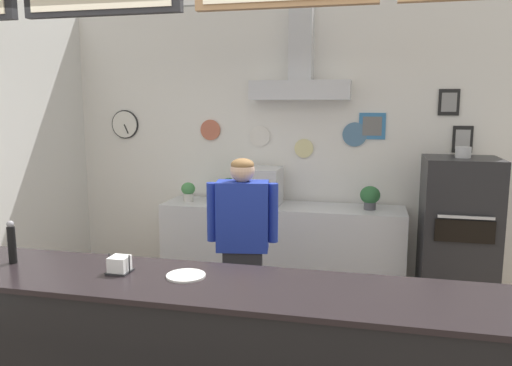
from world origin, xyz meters
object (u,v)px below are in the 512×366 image
Objects in this scene: shop_worker at (242,247)px; napkin_holder at (120,265)px; espresso_machine at (259,187)px; potted_sage at (188,191)px; potted_basil at (370,196)px; condiment_plate at (186,276)px; pepper_grinder at (12,242)px; pizza_oven at (458,235)px; potted_rosemary at (230,190)px.

napkin_holder is (-0.38, -1.28, 0.23)m from shop_worker.
espresso_machine is 2.50× the size of potted_sage.
espresso_machine is 1.16m from potted_basil.
shop_worker is 1.28m from condiment_plate.
espresso_machine is 2.77m from pepper_grinder.
potted_sage is 0.82× the size of pepper_grinder.
potted_sage is at bearing 110.45° from condiment_plate.
condiment_plate is (-0.97, -2.63, -0.00)m from potted_basil.
pizza_oven is 2.13m from shop_worker.
napkin_holder is at bearing -117.15° from potted_basil.
shop_worker is 2.91× the size of espresso_machine.
shop_worker is at bearing -69.98° from potted_rosemary.
condiment_plate is (-1.79, -2.40, 0.29)m from pizza_oven.
pepper_grinder is (-2.06, -2.64, 0.12)m from potted_basil.
pepper_grinder is 2.01× the size of napkin_holder.
shop_worker is at bearing 73.54° from napkin_holder.
potted_basil is 2.98m from napkin_holder.
potted_rosemary is 2.67m from condiment_plate.
shop_worker is 6.40× the size of potted_basil.
condiment_plate is (0.18, -2.61, -0.06)m from espresso_machine.
potted_rosemary is 2.64m from napkin_holder.
shop_worker reaches higher than condiment_plate.
shop_worker is 7.28× the size of potted_sage.
pepper_grinder reaches higher than potted_sage.
condiment_plate is 0.83× the size of pepper_grinder.
pepper_grinder is at bearing -102.46° from potted_rosemary.
potted_basil is at bearing 52.06° from pepper_grinder.
pepper_grinder is 0.70m from napkin_holder.
espresso_machine is at bearing 85.52° from napkin_holder.
pizza_oven is 6.06× the size of pepper_grinder.
pizza_oven reaches higher than espresso_machine.
potted_sage is 0.77× the size of potted_rosemary.
espresso_machine is at bearing -0.38° from potted_sage.
pepper_grinder is (-2.88, -2.41, 0.41)m from pizza_oven.
pepper_grinder is at bearing 179.15° from napkin_holder.
shop_worker is 5.95× the size of pepper_grinder.
pizza_oven reaches higher than potted_sage.
potted_sage is (-0.79, 0.01, -0.08)m from espresso_machine.
shop_worker is 1.70m from potted_basil.
condiment_plate is (0.50, -2.62, -0.01)m from potted_rosemary.
napkin_holder is at bearing -0.85° from pepper_grinder.
potted_sage is 2.70m from napkin_holder.
potted_basil is at bearing 62.85° from napkin_holder.
potted_rosemary is at bearing 174.41° from pizza_oven.
pizza_oven is at bearing 53.26° from condiment_plate.
condiment_plate is at bearing 2.80° from napkin_holder.
pizza_oven is 2.79m from potted_sage.
napkin_holder is at bearing -132.00° from pizza_oven.
napkin_holder is at bearing -77.41° from potted_sage.
espresso_machine is at bearing -2.73° from potted_rosemary.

